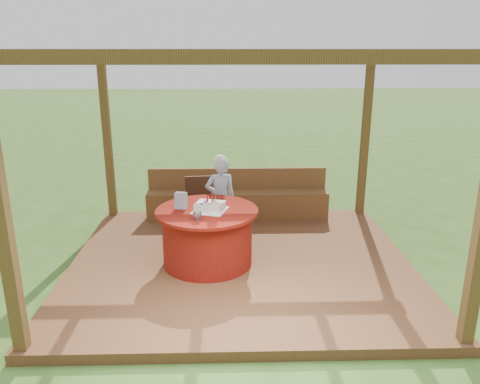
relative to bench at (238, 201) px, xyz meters
name	(u,v)px	position (x,y,z in m)	size (l,w,h in m)	color
ground	(241,268)	(0.00, -1.72, -0.38)	(60.00, 60.00, 0.00)	#30551C
deck	(241,264)	(0.00, -1.72, -0.32)	(4.50, 4.00, 0.12)	brown
pergola	(241,86)	(0.00, -1.72, 2.02)	(4.50, 4.00, 2.72)	brown
bench	(238,201)	(0.00, 0.00, 0.00)	(3.00, 0.42, 0.80)	brown
table	(207,236)	(-0.44, -1.79, 0.11)	(1.32, 1.32, 0.75)	maroon
chair	(199,202)	(-0.61, -0.61, 0.19)	(0.43, 0.43, 0.85)	#3B2112
elderly_woman	(220,196)	(-0.27, -0.91, 0.38)	(0.50, 0.38, 1.27)	#8CABCF
birthday_cake	(210,206)	(-0.39, -1.82, 0.54)	(0.49, 0.49, 0.18)	white
gift_bag	(181,201)	(-0.77, -1.73, 0.59)	(0.15, 0.09, 0.21)	pink
drinking_glass	(197,216)	(-0.53, -2.17, 0.53)	(0.11, 0.11, 0.10)	white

